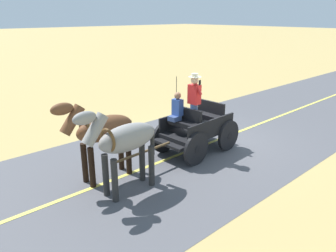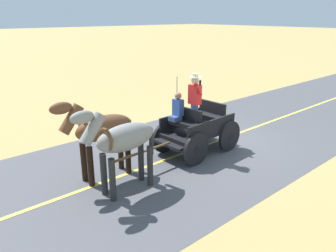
% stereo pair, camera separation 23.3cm
% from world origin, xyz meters
% --- Properties ---
extents(ground_plane, '(200.00, 200.00, 0.00)m').
position_xyz_m(ground_plane, '(0.00, 0.00, 0.00)').
color(ground_plane, tan).
extents(road_surface, '(6.33, 160.00, 0.01)m').
position_xyz_m(road_surface, '(0.00, 0.00, 0.00)').
color(road_surface, '#4C4C51').
rests_on(road_surface, ground).
extents(road_centre_stripe, '(0.12, 160.00, 0.00)m').
position_xyz_m(road_centre_stripe, '(0.00, 0.00, 0.01)').
color(road_centre_stripe, '#DBCC4C').
rests_on(road_centre_stripe, road_surface).
extents(horse_drawn_carriage, '(1.49, 4.51, 2.50)m').
position_xyz_m(horse_drawn_carriage, '(-0.14, 1.05, 0.82)').
color(horse_drawn_carriage, black).
rests_on(horse_drawn_carriage, ground).
extents(horse_near_side, '(0.59, 2.13, 2.21)m').
position_xyz_m(horse_near_side, '(-0.71, 4.06, 1.32)').
color(horse_near_side, gray).
rests_on(horse_near_side, ground).
extents(horse_off_side, '(0.59, 2.13, 2.21)m').
position_xyz_m(horse_off_side, '(0.21, 4.09, 1.32)').
color(horse_off_side, brown).
rests_on(horse_off_side, ground).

